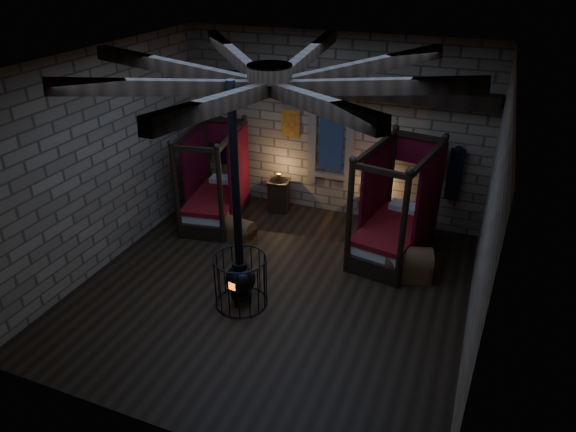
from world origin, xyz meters
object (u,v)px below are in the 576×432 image
at_px(trunk_right, 407,264).
at_px(stove, 240,276).
at_px(bed_right, 395,228).
at_px(bed_left, 216,197).
at_px(trunk_left, 239,230).

height_order(trunk_right, stove, stove).
bearing_deg(bed_right, trunk_right, -52.16).
height_order(bed_left, trunk_right, bed_left).
relative_size(bed_right, trunk_left, 3.05).
relative_size(trunk_right, stove, 0.26).
distance_m(trunk_left, trunk_right, 3.70).
xyz_separation_m(bed_right, trunk_left, (-3.26, -0.73, -0.34)).
bearing_deg(trunk_right, stove, -160.63).
bearing_deg(trunk_left, bed_right, 23.46).
distance_m(bed_left, trunk_right, 4.71).
bearing_deg(bed_right, trunk_left, -157.47).
bearing_deg(bed_right, stove, -118.64).
relative_size(bed_left, stove, 0.55).
xyz_separation_m(bed_left, trunk_right, (4.63, -0.82, -0.24)).
bearing_deg(bed_right, bed_left, -170.21).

